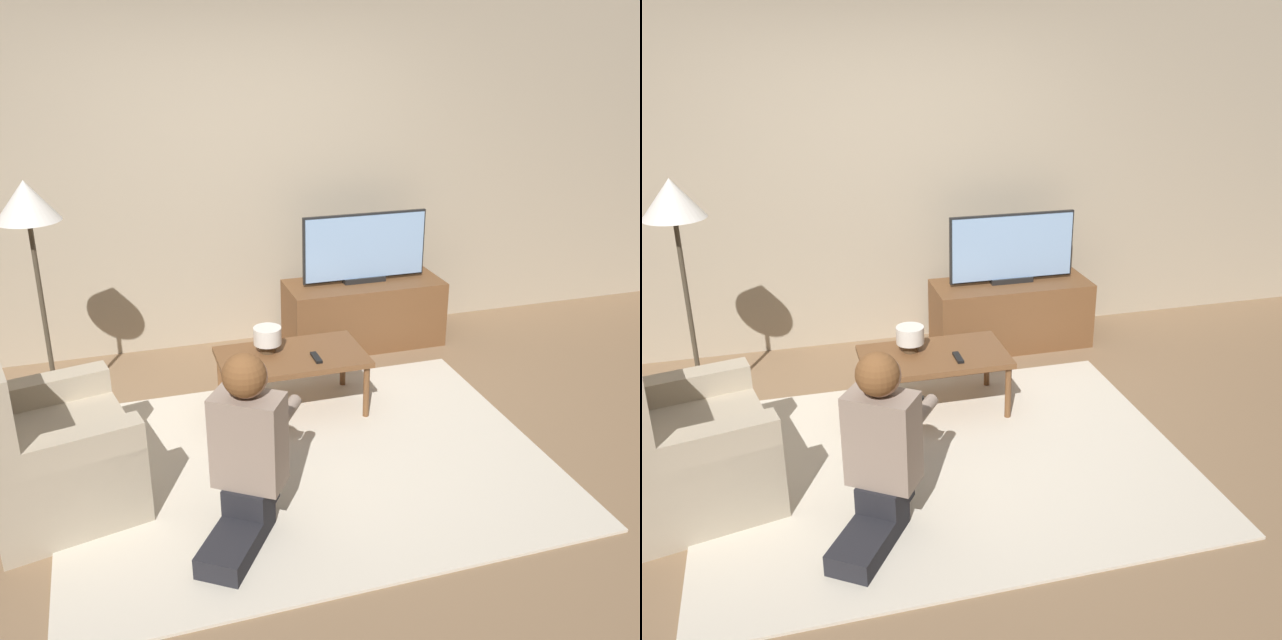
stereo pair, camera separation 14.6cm
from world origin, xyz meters
The scene contains 11 objects.
ground_plane centered at (0.00, 0.00, 0.00)m, with size 10.00×10.00×0.00m, color #896B4C.
wall_back centered at (0.00, 1.93, 1.30)m, with size 10.00×0.06×2.60m.
rug centered at (0.00, 0.00, 0.01)m, with size 2.75×2.09×0.02m.
tv_stand centered at (0.92, 1.54, 0.26)m, with size 1.22×0.50×0.52m.
tv centered at (0.92, 1.54, 0.79)m, with size 0.98×0.08×0.54m.
coffee_table centered at (0.09, 0.64, 0.37)m, with size 0.94×0.54×0.41m.
floor_lamp centered at (-1.38, 0.99, 1.31)m, with size 0.37×0.37×1.54m.
armchair centered at (-1.36, 0.04, 0.31)m, with size 0.88×0.95×0.95m.
person_kneeling centered at (-0.43, -0.47, 0.49)m, with size 0.68×0.84×0.95m.
table_lamp centered at (-0.05, 0.72, 0.51)m, with size 0.18×0.18×0.17m.
remote centered at (0.22, 0.53, 0.42)m, with size 0.04×0.15×0.02m.
Camera 2 is at (-0.82, -3.40, 2.33)m, focal length 40.00 mm.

